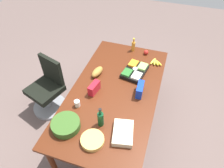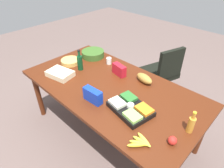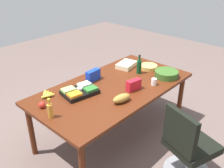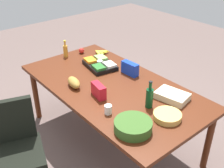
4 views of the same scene
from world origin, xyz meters
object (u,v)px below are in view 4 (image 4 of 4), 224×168
chip_bag_blue (130,68)px  salad_bowl (133,126)px  chip_bag_red (99,91)px  dressing_bottle (65,51)px  paper_cup (108,109)px  veggie_tray (100,64)px  apple_red (82,51)px  chip_bowl (168,116)px  banana_bunch (100,52)px  wine_bottle (149,97)px  conference_table (111,90)px  bread_loaf (74,82)px  sheet_cake (172,96)px  office_chair (19,159)px

chip_bag_blue → salad_bowl: (0.78, -0.69, -0.03)m
chip_bag_red → dressing_bottle: dressing_bottle is taller
paper_cup → dressing_bottle: bearing=164.6°
veggie_tray → apple_red: 0.51m
apple_red → paper_cup: bearing=-24.4°
chip_bowl → veggie_tray: bearing=172.2°
paper_cup → banana_bunch: size_ratio=0.45×
paper_cup → wine_bottle: bearing=66.2°
chip_bag_blue → paper_cup: chip_bag_blue is taller
apple_red → dressing_bottle: bearing=-100.4°
conference_table → chip_bowl: size_ratio=8.45×
wine_bottle → veggie_tray: size_ratio=0.61×
chip_bowl → salad_bowl: 0.37m
bread_loaf → dressing_bottle: 0.83m
paper_cup → salad_bowl: size_ratio=0.27×
wine_bottle → banana_bunch: wine_bottle is taller
veggie_tray → paper_cup: bearing=-32.9°
chip_bag_red → sheet_cake: (0.52, 0.55, -0.04)m
wine_bottle → dressing_bottle: wine_bottle is taller
veggie_tray → dressing_bottle: bearing=-163.6°
wine_bottle → veggie_tray: 1.02m
veggie_tray → sheet_cake: size_ratio=1.45×
conference_table → dressing_bottle: size_ratio=9.56×
chip_bag_blue → chip_bag_red: chip_bag_blue is taller
wine_bottle → salad_bowl: (0.16, -0.37, -0.06)m
chip_bowl → apple_red: bearing=172.3°
conference_table → paper_cup: paper_cup is taller
office_chair → wine_bottle: wine_bottle is taller
dressing_bottle → sheet_cake: (1.60, 0.28, -0.05)m
dressing_bottle → salad_bowl: (1.71, -0.37, -0.04)m
chip_bowl → salad_bowl: size_ratio=0.78×
wine_bottle → veggie_tray: bearing=170.7°
banana_bunch → chip_bowl: bearing=-15.2°
bread_loaf → apple_red: (-0.71, 0.58, -0.01)m
chip_bowl → chip_bag_red: chip_bag_red is taller
office_chair → apple_red: 1.72m
chip_bag_blue → sheet_cake: chip_bag_blue is taller
chip_bowl → chip_bag_blue: (-0.86, 0.33, 0.05)m
bread_loaf → salad_bowl: bearing=-1.0°
office_chair → dressing_bottle: 1.59m
bread_loaf → salad_bowl: (0.96, -0.02, -0.00)m
sheet_cake → veggie_tray: bearing=-173.6°
paper_cup → dressing_bottle: size_ratio=0.39×
wine_bottle → paper_cup: bearing=-113.8°
conference_table → dressing_bottle: 1.00m
wine_bottle → dressing_bottle: size_ratio=1.24×
conference_table → sheet_cake: (0.62, 0.29, 0.10)m
dressing_bottle → apple_red: bearing=79.6°
bread_loaf → dressing_bottle: dressing_bottle is taller
bread_loaf → chip_bag_blue: bearing=75.3°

